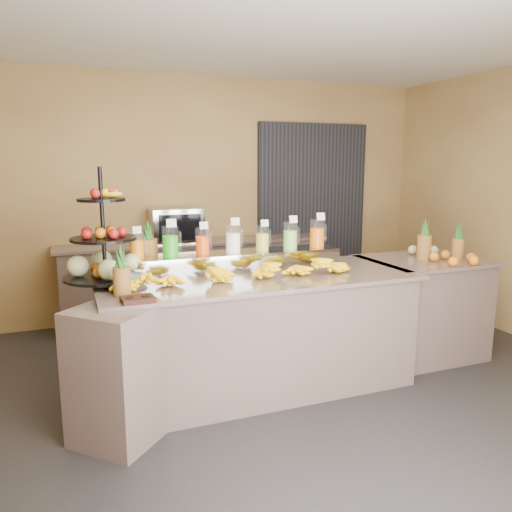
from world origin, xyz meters
TOP-DOWN VIEW (x-y plane):
  - ground at (0.00, 0.00)m, footprint 6.00×6.00m
  - room_envelope at (0.19, 0.79)m, footprint 6.04×5.02m
  - buffet_counter at (-0.12, 0.26)m, footprint 2.75×1.25m
  - right_counter at (1.70, 0.40)m, footprint 1.08×0.88m
  - back_ledge at (0.00, 2.25)m, footprint 3.10×0.55m
  - pitcher_tray at (-0.12, 0.58)m, footprint 1.85×0.30m
  - juice_pitcher_orange_a at (-0.90, 0.58)m, footprint 0.11×0.11m
  - juice_pitcher_green at (-0.64, 0.58)m, footprint 0.13×0.13m
  - juice_pitcher_orange_b at (-0.38, 0.58)m, footprint 0.12×0.12m
  - juice_pitcher_milk at (-0.12, 0.58)m, footprint 0.13×0.13m
  - juice_pitcher_lemon at (0.14, 0.58)m, footprint 0.11×0.12m
  - juice_pitcher_lime at (0.40, 0.58)m, footprint 0.12×0.13m
  - juice_pitcher_orange_c at (0.66, 0.58)m, footprint 0.13×0.13m
  - banana_heap at (-0.21, 0.25)m, footprint 1.87×0.17m
  - fruit_stand at (-1.11, 0.49)m, footprint 0.62×0.62m
  - condiment_caddy at (-1.00, -0.11)m, footprint 0.22×0.17m
  - pineapple_left_a at (-1.08, 0.06)m, footprint 0.12×0.12m
  - pineapple_left_b at (-0.78, 0.75)m, footprint 0.15×0.15m
  - right_fruit_pile at (1.81, 0.24)m, footprint 0.43×0.41m
  - oven_warmer at (-0.23, 2.25)m, footprint 0.58×0.41m

SIDE VIEW (x-z plane):
  - ground at x=0.00m, z-range 0.00..0.00m
  - buffet_counter at x=-0.12m, z-range 0.00..0.93m
  - back_ledge at x=0.00m, z-range 0.00..0.93m
  - right_counter at x=1.70m, z-range 0.00..0.93m
  - condiment_caddy at x=-1.00m, z-range 0.93..0.96m
  - banana_heap at x=-0.21m, z-range 0.92..1.07m
  - right_fruit_pile at x=1.81m, z-range 0.89..1.11m
  - pitcher_tray at x=-0.12m, z-range 0.93..1.08m
  - pineapple_left_a at x=-1.08m, z-range 0.88..1.24m
  - pineapple_left_b at x=-0.78m, z-range 0.88..1.31m
  - oven_warmer at x=-0.23m, z-range 0.93..1.31m
  - fruit_stand at x=-1.11m, z-range 0.72..1.57m
  - juice_pitcher_orange_a at x=-0.90m, z-range 1.04..1.30m
  - juice_pitcher_lemon at x=0.14m, z-range 1.04..1.31m
  - juice_pitcher_orange_b at x=-0.38m, z-range 1.03..1.31m
  - juice_pitcher_lime at x=0.40m, z-range 1.03..1.33m
  - juice_pitcher_milk at x=-0.12m, z-range 1.03..1.33m
  - juice_pitcher_green at x=-0.64m, z-range 1.03..1.34m
  - juice_pitcher_orange_c at x=0.66m, z-range 1.03..1.34m
  - room_envelope at x=0.19m, z-range 0.47..3.29m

